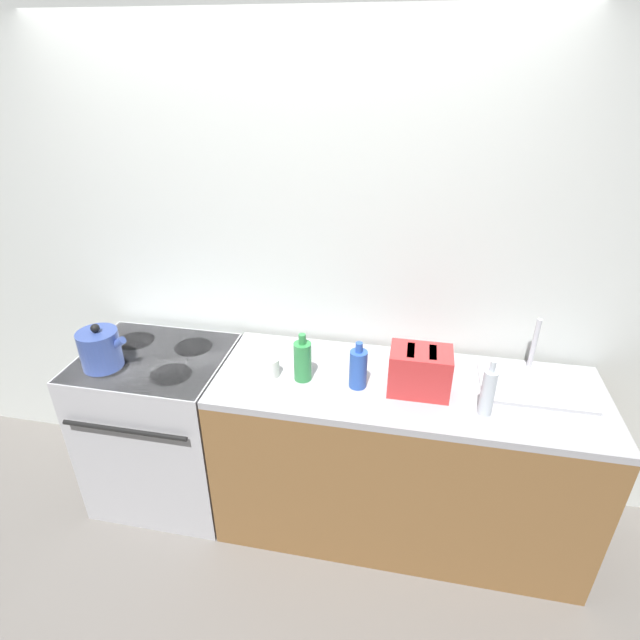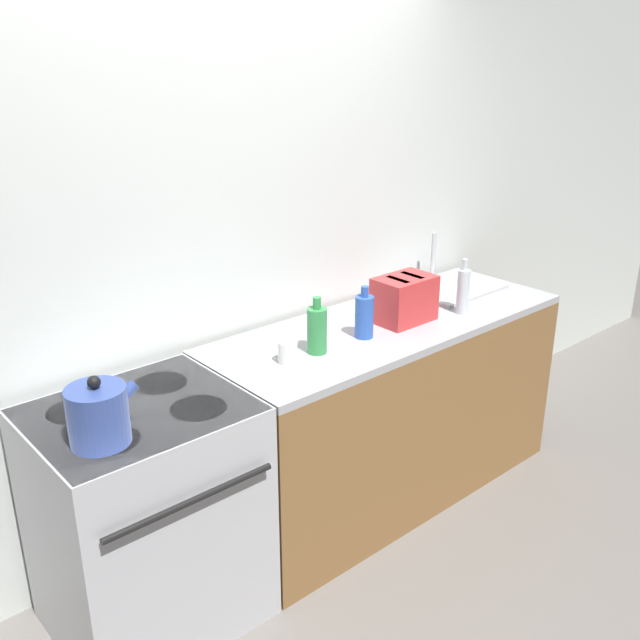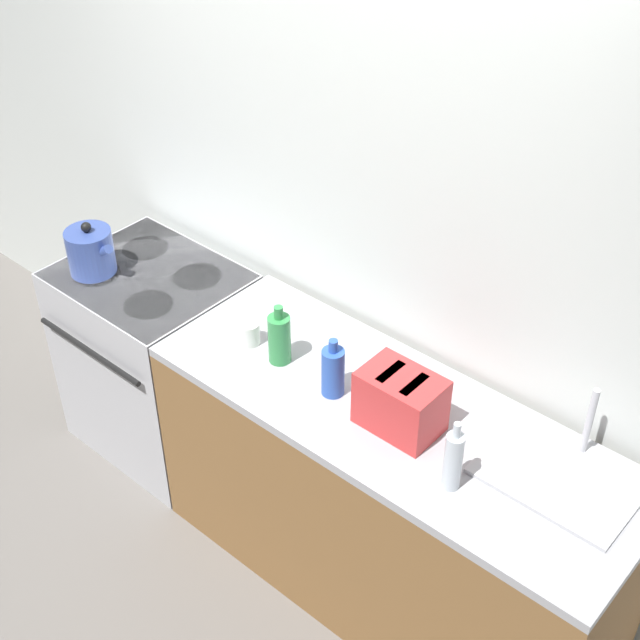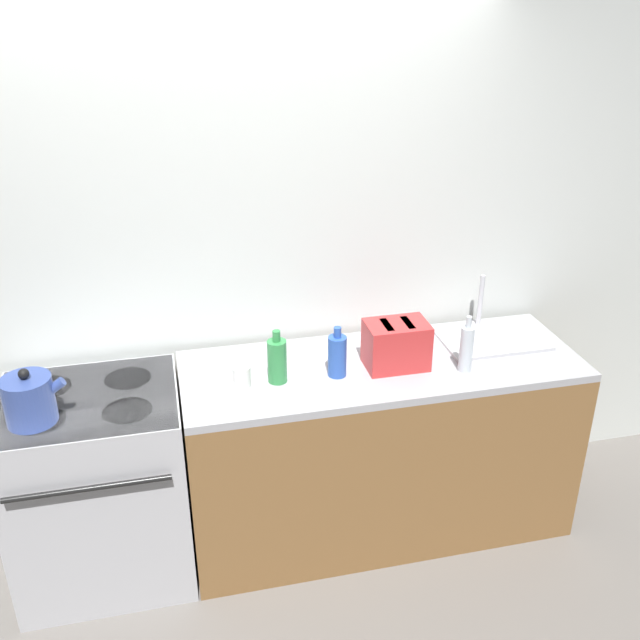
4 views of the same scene
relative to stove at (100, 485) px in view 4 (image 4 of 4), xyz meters
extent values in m
plane|color=slate|center=(0.65, -0.32, -0.48)|extent=(12.00, 12.00, 0.00)
cube|color=silver|center=(0.65, 0.40, 0.82)|extent=(8.00, 0.05, 2.60)
cube|color=#B7B7BC|center=(0.00, 0.00, -0.01)|extent=(0.76, 0.64, 0.93)
cube|color=black|center=(0.00, 0.00, 0.44)|extent=(0.74, 0.63, 0.02)
cylinder|color=black|center=(-0.17, -0.13, 0.45)|extent=(0.20, 0.20, 0.01)
cylinder|color=black|center=(0.17, -0.13, 0.45)|extent=(0.20, 0.20, 0.01)
cylinder|color=black|center=(-0.17, 0.13, 0.45)|extent=(0.20, 0.20, 0.01)
cylinder|color=black|center=(0.17, 0.13, 0.45)|extent=(0.20, 0.20, 0.01)
cylinder|color=black|center=(0.00, -0.34, 0.25)|extent=(0.64, 0.02, 0.02)
cube|color=brown|center=(1.31, 0.01, -0.03)|extent=(1.84, 0.66, 0.89)
cube|color=#A3A3A8|center=(1.31, 0.01, 0.43)|extent=(1.84, 0.66, 0.04)
cylinder|color=#33478C|center=(-0.20, -0.13, 0.55)|extent=(0.20, 0.20, 0.20)
sphere|color=black|center=(-0.20, -0.13, 0.67)|extent=(0.04, 0.04, 0.04)
cylinder|color=#33478C|center=(-0.10, -0.13, 0.59)|extent=(0.11, 0.04, 0.09)
cube|color=red|center=(1.36, -0.03, 0.56)|extent=(0.28, 0.19, 0.21)
cube|color=black|center=(1.31, -0.03, 0.66)|extent=(0.03, 0.13, 0.01)
cube|color=black|center=(1.41, -0.03, 0.66)|extent=(0.03, 0.13, 0.01)
cube|color=#B7B7BC|center=(1.90, 0.12, 0.46)|extent=(0.50, 0.37, 0.01)
cylinder|color=silver|center=(1.90, 0.26, 0.59)|extent=(0.02, 0.02, 0.28)
cylinder|color=#2D56B7|center=(1.08, -0.05, 0.55)|extent=(0.08, 0.08, 0.19)
cylinder|color=#2D56B7|center=(1.08, -0.05, 0.66)|extent=(0.03, 0.03, 0.05)
cylinder|color=silver|center=(1.65, -0.14, 0.56)|extent=(0.06, 0.06, 0.22)
cylinder|color=silver|center=(1.65, -0.14, 0.69)|extent=(0.02, 0.02, 0.05)
cylinder|color=#338C47|center=(0.81, -0.04, 0.55)|extent=(0.08, 0.08, 0.20)
cylinder|color=#338C47|center=(0.81, -0.04, 0.67)|extent=(0.03, 0.03, 0.05)
cylinder|color=white|center=(0.65, -0.04, 0.50)|extent=(0.08, 0.08, 0.09)
camera|label=1|loc=(1.28, -1.98, 1.84)|focal=28.00mm
camera|label=2|loc=(-0.99, -2.12, 1.67)|focal=40.00mm
camera|label=3|loc=(2.61, -1.88, 2.59)|focal=50.00mm
camera|label=4|loc=(0.38, -2.72, 2.05)|focal=40.00mm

